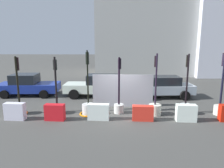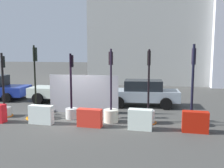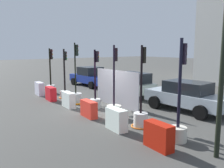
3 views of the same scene
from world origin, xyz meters
The scene contains 15 objects.
ground_plane centered at (0.00, 0.00, 0.00)m, with size 120.00×120.00×0.00m, color #40403D.
traffic_light_1 centered at (-3.56, -0.15, 0.54)m, with size 0.81×0.81×3.20m.
traffic_light_2 centered at (-1.76, -0.30, 0.45)m, with size 1.00×1.00×3.56m.
traffic_light_3 centered at (-0.06, -0.01, 0.64)m, with size 0.57×0.57×3.17m.
traffic_light_4 centered at (1.94, -0.25, 0.56)m, with size 0.69×0.69×3.39m.
traffic_light_5 centered at (3.65, -0.14, 0.55)m, with size 0.80×0.80×3.37m.
traffic_light_6 centered at (5.55, -0.16, 0.70)m, with size 0.63×0.63×3.58m.
construction_barrier_2 centered at (-1.13, -1.10, 0.42)m, with size 1.12×0.42×0.84m.
construction_barrier_3 centered at (1.16, -1.16, 0.39)m, with size 1.09×0.44×0.79m.
construction_barrier_4 centered at (3.35, -1.19, 0.44)m, with size 1.02×0.49×0.87m.
construction_barrier_5 centered at (5.58, -1.17, 0.43)m, with size 1.05×0.47×0.86m.
car_silver_hatchback centered at (3.19, 3.52, 0.79)m, with size 4.43×2.20×1.56m.
car_white_van centered at (-1.68, 3.72, 0.83)m, with size 4.34×2.11×1.63m.
building_main_facade centered at (3.26, 16.41, 7.15)m, with size 12.37×8.01×14.25m.
site_fence_panel centered at (0.20, 1.22, 0.97)m, with size 3.74×0.50×2.03m.
Camera 2 is at (3.96, -11.63, 3.29)m, focal length 40.82 mm.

